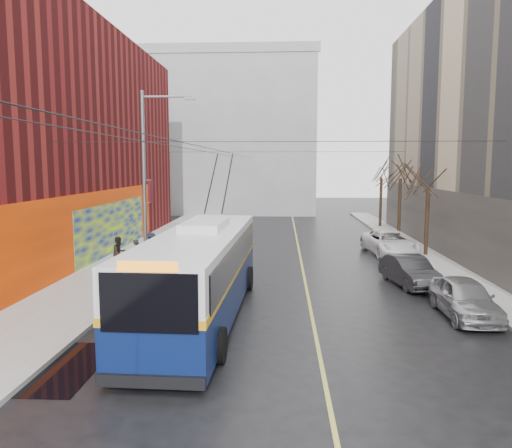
{
  "coord_description": "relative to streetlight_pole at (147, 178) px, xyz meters",
  "views": [
    {
      "loc": [
        0.38,
        -13.91,
        5.5
      ],
      "look_at": [
        -0.78,
        8.4,
        2.83
      ],
      "focal_mm": 35.0,
      "sensor_mm": 36.0,
      "label": 1
    }
  ],
  "objects": [
    {
      "name": "tree_near",
      "position": [
        15.14,
        6.0,
        0.13
      ],
      "size": [
        3.2,
        3.2,
        6.4
      ],
      "color": "black",
      "rests_on": "ground"
    },
    {
      "name": "pedestrian_c",
      "position": [
        -0.71,
        3.1,
        -3.9
      ],
      "size": [
        1.19,
        1.08,
        1.6
      ],
      "primitive_type": "imported",
      "rotation": [
        0.0,
        0.0,
        2.53
      ],
      "color": "black",
      "rests_on": "sidewalk_left"
    },
    {
      "name": "lane_line",
      "position": [
        7.64,
        4.0,
        -4.84
      ],
      "size": [
        0.12,
        50.0,
        0.01
      ],
      "primitive_type": "cube",
      "color": "#BFB74C",
      "rests_on": "ground"
    },
    {
      "name": "pedestrian_a",
      "position": [
        -0.78,
        0.61,
        -3.9
      ],
      "size": [
        0.41,
        0.6,
        1.59
      ],
      "primitive_type": "imported",
      "rotation": [
        0.0,
        0.0,
        1.62
      ],
      "color": "black",
      "rests_on": "sidewalk_left"
    },
    {
      "name": "sidewalk_right",
      "position": [
        15.14,
        2.0,
        -4.77
      ],
      "size": [
        2.0,
        60.0,
        0.15
      ],
      "primitive_type": "cube",
      "color": "gray",
      "rests_on": "ground"
    },
    {
      "name": "sidewalk_left",
      "position": [
        -1.86,
        2.0,
        -4.77
      ],
      "size": [
        4.0,
        60.0,
        0.15
      ],
      "primitive_type": "cube",
      "color": "gray",
      "rests_on": "ground"
    },
    {
      "name": "tree_mid",
      "position": [
        15.14,
        13.0,
        0.41
      ],
      "size": [
        3.2,
        3.2,
        6.68
      ],
      "color": "black",
      "rests_on": "ground"
    },
    {
      "name": "following_car",
      "position": [
        2.67,
        8.17,
        -4.16
      ],
      "size": [
        2.2,
        4.21,
        1.37
      ],
      "primitive_type": "imported",
      "rotation": [
        0.0,
        0.0,
        0.15
      ],
      "color": "#9E9FA2",
      "rests_on": "ground"
    },
    {
      "name": "catenary_wires",
      "position": [
        3.6,
        4.77,
        1.4
      ],
      "size": [
        18.0,
        60.0,
        0.22
      ],
      "color": "black"
    },
    {
      "name": "puddle",
      "position": [
        0.43,
        -11.16,
        -4.84
      ],
      "size": [
        2.29,
        3.74,
        0.01
      ],
      "primitive_type": "cube",
      "color": "black",
      "rests_on": "ground"
    },
    {
      "name": "pedestrian_b",
      "position": [
        -1.79,
        0.86,
        -3.85
      ],
      "size": [
        0.98,
        1.04,
        1.69
      ],
      "primitive_type": "imported",
      "rotation": [
        0.0,
        0.0,
        1.0
      ],
      "color": "black",
      "rests_on": "sidewalk_left"
    },
    {
      "name": "parked_car_c",
      "position": [
        13.14,
        6.63,
        -4.11
      ],
      "size": [
        3.08,
        5.54,
        1.47
      ],
      "primitive_type": "imported",
      "rotation": [
        0.0,
        0.0,
        0.13
      ],
      "color": "white",
      "rests_on": "ground"
    },
    {
      "name": "trolleybus",
      "position": [
        3.61,
        -6.49,
        -3.18
      ],
      "size": [
        3.28,
        12.77,
        6.01
      ],
      "rotation": [
        0.0,
        0.0,
        -0.03
      ],
      "color": "#091644",
      "rests_on": "ground"
    },
    {
      "name": "tree_far",
      "position": [
        15.14,
        20.0,
        0.3
      ],
      "size": [
        3.2,
        3.2,
        6.57
      ],
      "color": "black",
      "rests_on": "ground"
    },
    {
      "name": "streetlight_pole",
      "position": [
        0.0,
        0.0,
        0.0
      ],
      "size": [
        2.65,
        0.6,
        9.0
      ],
      "color": "slate",
      "rests_on": "ground"
    },
    {
      "name": "building_far",
      "position": [
        0.14,
        34.99,
        4.17
      ],
      "size": [
        20.5,
        12.1,
        18.0
      ],
      "color": "gray",
      "rests_on": "ground"
    },
    {
      "name": "pigeons_flying",
      "position": [
        3.18,
        -0.53,
        2.39
      ],
      "size": [
        2.73,
        3.48,
        2.69
      ],
      "color": "slate"
    },
    {
      "name": "parked_car_a",
      "position": [
        13.14,
        -6.0,
        -4.13
      ],
      "size": [
        1.71,
        4.2,
        1.43
      ],
      "primitive_type": "imported",
      "rotation": [
        0.0,
        0.0,
        -0.0
      ],
      "color": "#9FA0A4",
      "rests_on": "ground"
    },
    {
      "name": "ground",
      "position": [
        6.14,
        -10.0,
        -4.85
      ],
      "size": [
        140.0,
        140.0,
        0.0
      ],
      "primitive_type": "plane",
      "color": "black",
      "rests_on": "ground"
    },
    {
      "name": "parked_car_b",
      "position": [
        12.35,
        -1.34,
        -4.17
      ],
      "size": [
        2.13,
        4.31,
        1.36
      ],
      "primitive_type": "imported",
      "rotation": [
        0.0,
        0.0,
        0.17
      ],
      "color": "#28282A",
      "rests_on": "ground"
    }
  ]
}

